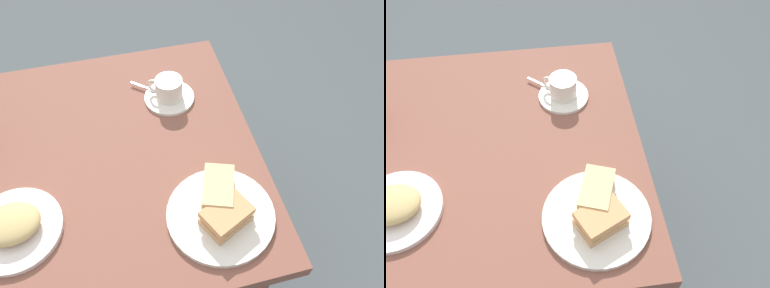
# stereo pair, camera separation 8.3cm
# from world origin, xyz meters

# --- Properties ---
(ground_plane) EXTENTS (6.00, 6.00, 0.00)m
(ground_plane) POSITION_xyz_m (0.00, 0.00, 0.00)
(ground_plane) COLOR #484E50
(dining_table) EXTENTS (1.14, 0.89, 0.78)m
(dining_table) POSITION_xyz_m (0.00, 0.00, 0.64)
(dining_table) COLOR brown
(dining_table) RESTS_ON ground_plane
(sandwich_plate) EXTENTS (0.27, 0.27, 0.01)m
(sandwich_plate) POSITION_xyz_m (-0.40, 0.26, 0.79)
(sandwich_plate) COLOR silver
(sandwich_plate) RESTS_ON dining_table
(sandwich_front) EXTENTS (0.14, 0.12, 0.05)m
(sandwich_front) POSITION_xyz_m (-0.40, 0.28, 0.82)
(sandwich_front) COLOR tan
(sandwich_front) RESTS_ON sandwich_plate
(sandwich_back) EXTENTS (0.11, 0.14, 0.06)m
(sandwich_back) POSITION_xyz_m (-0.41, 0.21, 0.82)
(sandwich_back) COLOR #D4BA7A
(sandwich_back) RESTS_ON sandwich_plate
(coffee_saucer) EXTENTS (0.16, 0.16, 0.01)m
(coffee_saucer) POSITION_xyz_m (-0.36, -0.18, 0.78)
(coffee_saucer) COLOR silver
(coffee_saucer) RESTS_ON dining_table
(coffee_cup) EXTENTS (0.11, 0.08, 0.07)m
(coffee_cup) POSITION_xyz_m (-0.36, -0.18, 0.83)
(coffee_cup) COLOR silver
(coffee_cup) RESTS_ON coffee_saucer
(spoon) EXTENTS (0.08, 0.07, 0.01)m
(spoon) POSITION_xyz_m (-0.30, -0.23, 0.79)
(spoon) COLOR silver
(spoon) RESTS_ON coffee_saucer
(side_plate) EXTENTS (0.23, 0.23, 0.01)m
(side_plate) POSITION_xyz_m (0.10, 0.17, 0.79)
(side_plate) COLOR silver
(side_plate) RESTS_ON dining_table
(side_food_pile) EXTENTS (0.14, 0.12, 0.04)m
(side_food_pile) POSITION_xyz_m (0.10, 0.17, 0.82)
(side_food_pile) COLOR tan
(side_food_pile) RESTS_ON side_plate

